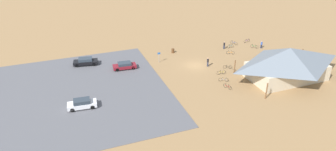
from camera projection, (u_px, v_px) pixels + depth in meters
ground at (196, 66)px, 58.98m from camera, size 160.00×160.00×0.00m
parking_lot_asphalt at (42, 99)px, 47.85m from camera, size 39.33×30.47×0.05m
bike_pavilion at (288, 62)px, 52.88m from camera, size 15.46×9.60×5.69m
trash_bin at (173, 51)px, 64.48m from camera, size 0.60×0.60×0.90m
lot_sign at (159, 56)px, 59.65m from camera, size 0.56×0.08×2.20m
bicycle_green_yard_front at (254, 46)px, 66.89m from camera, size 1.21×1.30×0.86m
bicycle_black_yard_center at (228, 67)px, 57.61m from camera, size 1.51×0.83×0.76m
bicycle_teal_lone_west at (230, 46)px, 66.98m from camera, size 1.68×0.48×0.81m
bicycle_purple_yard_right at (247, 41)px, 70.06m from camera, size 1.72×0.56×0.84m
bicycle_blue_front_row at (234, 43)px, 68.82m from camera, size 0.90×1.56×0.84m
bicycle_orange_near_sign at (230, 53)px, 63.77m from camera, size 1.57×0.82×0.84m
bicycle_yellow_edge_south at (221, 72)px, 55.46m from camera, size 1.65×0.51×0.80m
bicycle_red_near_porch at (228, 87)px, 50.75m from camera, size 0.72×1.56×0.79m
bicycle_silver_mid_cluster at (223, 80)px, 52.97m from camera, size 1.50×0.93×0.80m
bicycle_white_trailside at (234, 70)px, 56.23m from camera, size 0.97×1.47×0.77m
car_maroon_back_corner at (125, 66)px, 57.32m from camera, size 4.41×2.12×1.28m
car_black_mid_lot at (86, 61)px, 58.87m from camera, size 4.77×2.61×1.39m
car_white_by_curb at (82, 104)px, 45.31m from camera, size 4.35×2.09×1.42m
visitor_at_bikes at (261, 44)px, 66.64m from camera, size 0.36×0.36×1.65m
visitor_crossing_yard at (208, 62)px, 58.27m from camera, size 0.36×0.38×1.77m
visitor_near_lot at (224, 45)px, 66.29m from camera, size 0.37×0.36×1.64m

